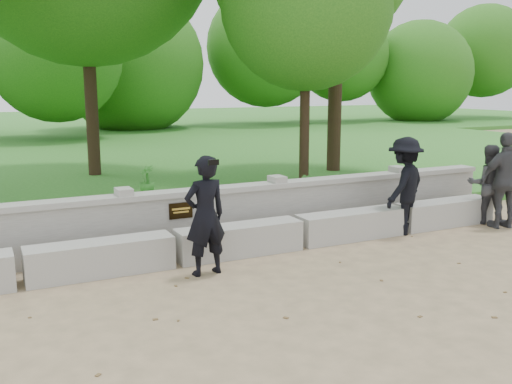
# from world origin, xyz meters

# --- Properties ---
(ground) EXTENTS (80.00, 80.00, 0.00)m
(ground) POSITION_xyz_m (0.00, 0.00, 0.00)
(ground) COLOR tan
(ground) RESTS_ON ground
(lawn) EXTENTS (40.00, 22.00, 0.25)m
(lawn) POSITION_xyz_m (0.00, 14.00, 0.12)
(lawn) COLOR #2B6D20
(lawn) RESTS_ON ground
(concrete_bench) EXTENTS (11.90, 0.45, 0.45)m
(concrete_bench) POSITION_xyz_m (0.00, 1.90, 0.22)
(concrete_bench) COLOR #B7B5AD
(concrete_bench) RESTS_ON ground
(parapet_wall) EXTENTS (12.50, 0.35, 0.90)m
(parapet_wall) POSITION_xyz_m (0.00, 2.60, 0.46)
(parapet_wall) COLOR #ACAAA2
(parapet_wall) RESTS_ON ground
(man_main) EXTENTS (0.61, 0.55, 1.58)m
(man_main) POSITION_xyz_m (0.24, 1.31, 0.79)
(man_main) COLOR black
(man_main) RESTS_ON ground
(visitor_left) EXTENTS (0.87, 0.82, 1.42)m
(visitor_left) POSITION_xyz_m (5.80, 1.73, 0.71)
(visitor_left) COLOR #37363A
(visitor_left) RESTS_ON ground
(visitor_mid) EXTENTS (1.21, 1.01, 1.62)m
(visitor_mid) POSITION_xyz_m (3.96, 1.80, 0.81)
(visitor_mid) COLOR black
(visitor_mid) RESTS_ON ground
(visitor_right) EXTENTS (1.05, 0.63, 1.67)m
(visitor_right) POSITION_xyz_m (5.80, 1.34, 0.83)
(visitor_right) COLOR #3E3F43
(visitor_right) RESTS_ON ground
(shrub_b) EXTENTS (0.39, 0.41, 0.58)m
(shrub_b) POSITION_xyz_m (3.02, 3.30, 0.54)
(shrub_b) COLOR #347C2A
(shrub_b) RESTS_ON lawn
(shrub_d) EXTENTS (0.41, 0.43, 0.60)m
(shrub_d) POSITION_xyz_m (0.72, 5.80, 0.55)
(shrub_d) COLOR #347C2A
(shrub_d) RESTS_ON lawn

